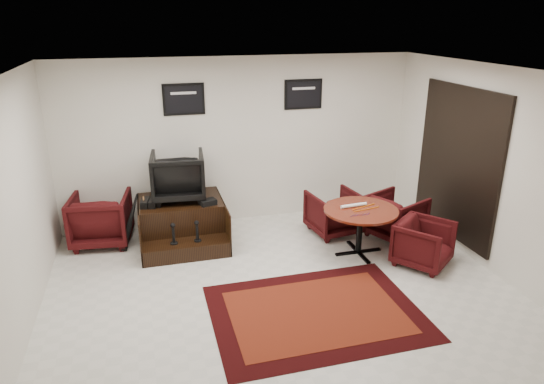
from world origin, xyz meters
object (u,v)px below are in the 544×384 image
(table_chair_window, at_px, (396,214))
(table_chair_corner, at_px, (424,241))
(armchair_side, at_px, (101,217))
(meeting_table, at_px, (361,215))
(table_chair_back, at_px, (334,211))
(shine_chair, at_px, (178,174))
(shine_podium, at_px, (182,223))

(table_chair_window, distance_m, table_chair_corner, 0.95)
(armchair_side, distance_m, meeting_table, 4.01)
(table_chair_back, distance_m, table_chair_corner, 1.60)
(shine_chair, height_order, table_chair_back, shine_chair)
(table_chair_corner, bearing_deg, shine_chair, 112.69)
(table_chair_back, bearing_deg, armchair_side, -17.58)
(shine_podium, distance_m, shine_chair, 0.79)
(shine_podium, distance_m, table_chair_window, 3.42)
(shine_podium, xyz_separation_m, table_chair_window, (3.34, -0.76, 0.09))
(meeting_table, xyz_separation_m, table_chair_back, (-0.09, 0.79, -0.24))
(shine_podium, relative_size, shine_chair, 1.63)
(armchair_side, height_order, table_chair_corner, armchair_side)
(shine_podium, relative_size, meeting_table, 1.23)
(shine_chair, height_order, meeting_table, shine_chair)
(shine_podium, height_order, table_chair_window, table_chair_window)
(table_chair_corner, bearing_deg, armchair_side, 118.46)
(shine_podium, height_order, armchair_side, armchair_side)
(table_chair_corner, bearing_deg, meeting_table, 104.04)
(table_chair_back, height_order, table_chair_corner, table_chair_back)
(armchair_side, relative_size, table_chair_corner, 1.22)
(armchair_side, bearing_deg, shine_podium, 175.13)
(table_chair_back, bearing_deg, table_chair_window, 146.67)
(armchair_side, bearing_deg, shine_chair, -178.52)
(meeting_table, relative_size, table_chair_window, 1.39)
(meeting_table, distance_m, table_chair_back, 0.83)
(armchair_side, bearing_deg, table_chair_window, 174.73)
(shine_podium, xyz_separation_m, meeting_table, (2.53, -1.13, 0.32))
(table_chair_window, bearing_deg, meeting_table, 91.65)
(table_chair_window, bearing_deg, armchair_side, 54.07)
(armchair_side, bearing_deg, table_chair_back, 178.02)
(meeting_table, bearing_deg, shine_podium, 155.89)
(shine_chair, relative_size, meeting_table, 0.75)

